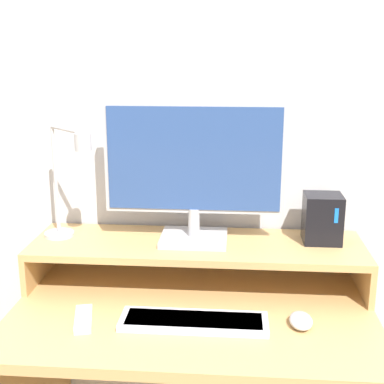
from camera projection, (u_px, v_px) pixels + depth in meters
The scene contains 9 objects.
wall_back at pixel (202, 122), 1.77m from camera, with size 6.00×0.05×2.50m.
desk at pixel (193, 379), 1.61m from camera, with size 1.04×0.65×0.76m.
monitor_shelf at pixel (197, 249), 1.69m from camera, with size 1.04×0.30×0.14m.
monitor at pixel (194, 168), 1.63m from camera, with size 0.55×0.18×0.44m.
desk_lamp at pixel (68, 182), 1.63m from camera, with size 0.20×0.20×0.36m.
router_dock at pixel (322, 218), 1.67m from camera, with size 0.12×0.11×0.15m.
keyboard at pixel (194, 321), 1.45m from camera, with size 0.40×0.12×0.02m.
mouse at pixel (301, 321), 1.44m from camera, with size 0.06×0.10×0.03m.
remote_control at pixel (83, 319), 1.47m from camera, with size 0.08×0.15×0.02m.
Camera 1 is at (0.11, -1.08, 1.48)m, focal length 50.00 mm.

